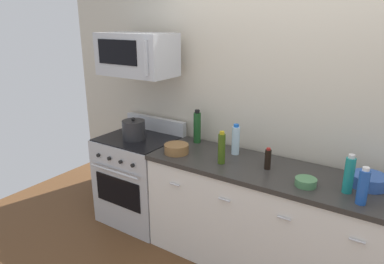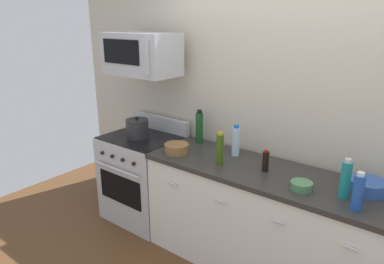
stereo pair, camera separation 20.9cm
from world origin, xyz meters
The scene contains 14 objects.
back_wall centered at (0.00, 0.41, 1.35)m, with size 5.18×0.10×2.70m, color beige.
counter_unit centered at (0.00, 0.00, 0.46)m, with size 2.09×0.66×0.92m.
range_oven centered at (-1.42, 0.00, 0.47)m, with size 0.76×0.69×1.07m.
microwave centered at (-1.42, 0.05, 1.75)m, with size 0.74×0.44×0.40m.
bottle_soda_blue centered at (0.69, -0.19, 1.04)m, with size 0.07×0.07×0.26m.
bottle_olive_oil centered at (-0.40, -0.10, 1.05)m, with size 0.06×0.06×0.28m.
bottle_sparkling_teal centered at (0.59, -0.07, 1.05)m, with size 0.07×0.07×0.28m.
bottle_wine_green centered at (-0.85, 0.22, 1.08)m, with size 0.07×0.07×0.33m.
bottle_soy_sauce_dark centered at (-0.03, 0.00, 1.01)m, with size 0.05×0.05×0.18m.
bottle_water_clear centered at (-0.40, 0.15, 1.05)m, with size 0.07×0.07×0.28m.
bowl_green_glaze centered at (0.32, -0.13, 0.95)m, with size 0.15×0.15×0.06m.
bowl_wooden_salad centered at (-0.85, -0.12, 0.96)m, with size 0.22×0.22×0.08m.
bowl_blue_mixing centered at (0.70, 0.11, 0.97)m, with size 0.25×0.25×0.09m.
stockpot centered at (-1.42, -0.05, 1.02)m, with size 0.23×0.23×0.23m.
Camera 2 is at (1.07, -2.38, 2.07)m, focal length 32.78 mm.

